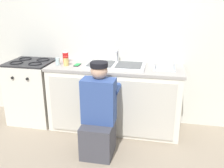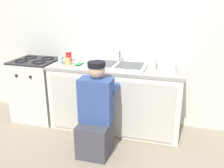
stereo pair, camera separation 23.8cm
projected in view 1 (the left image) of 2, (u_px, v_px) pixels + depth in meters
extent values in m
plane|color=gray|center=(111.00, 137.00, 3.36)|extent=(12.00, 12.00, 0.00)
cube|color=silver|center=(120.00, 37.00, 3.55)|extent=(6.00, 0.10, 2.50)
cube|color=silver|center=(115.00, 99.00, 3.50)|extent=(1.77, 0.60, 0.87)
cube|color=beige|center=(79.00, 105.00, 3.29)|extent=(0.78, 0.02, 0.76)
cube|color=beige|center=(143.00, 111.00, 3.13)|extent=(0.78, 0.02, 0.76)
cube|color=#9E9993|center=(115.00, 68.00, 3.35)|extent=(1.81, 0.62, 0.04)
cube|color=silver|center=(115.00, 65.00, 3.34)|extent=(0.80, 0.44, 0.03)
cube|color=#4C4F51|center=(101.00, 63.00, 3.37)|extent=(0.33, 0.35, 0.01)
cube|color=#4C4F51|center=(129.00, 65.00, 3.30)|extent=(0.33, 0.35, 0.01)
cylinder|color=#B7BABF|center=(118.00, 57.00, 3.49)|extent=(0.02, 0.02, 0.18)
cylinder|color=#B7BABF|center=(117.00, 52.00, 3.39)|extent=(0.02, 0.16, 0.02)
cube|color=silver|center=(33.00, 92.00, 3.73)|extent=(0.63, 0.60, 0.89)
cube|color=#262628|center=(30.00, 62.00, 3.58)|extent=(0.62, 0.59, 0.02)
torus|color=black|center=(16.00, 63.00, 3.49)|extent=(0.19, 0.19, 0.02)
torus|color=black|center=(35.00, 64.00, 3.43)|extent=(0.19, 0.19, 0.02)
torus|color=black|center=(25.00, 59.00, 3.71)|extent=(0.19, 0.19, 0.02)
torus|color=black|center=(43.00, 60.00, 3.66)|extent=(0.19, 0.19, 0.02)
cylinder|color=black|center=(12.00, 78.00, 3.36)|extent=(0.04, 0.02, 0.04)
cylinder|color=black|center=(27.00, 79.00, 3.32)|extent=(0.04, 0.02, 0.04)
cube|color=#3F3F47|center=(98.00, 139.00, 2.94)|extent=(0.36, 0.40, 0.40)
cube|color=#334C8C|center=(99.00, 101.00, 2.85)|extent=(0.38, 0.22, 0.52)
sphere|color=tan|center=(99.00, 71.00, 2.77)|extent=(0.19, 0.19, 0.19)
cylinder|color=black|center=(99.00, 65.00, 2.75)|extent=(0.20, 0.20, 0.06)
cube|color=black|center=(101.00, 64.00, 2.83)|extent=(0.13, 0.09, 0.02)
cylinder|color=#334C8C|center=(89.00, 87.00, 3.04)|extent=(0.08, 0.30, 0.08)
cylinder|color=#334C8C|center=(117.00, 89.00, 2.97)|extent=(0.08, 0.30, 0.08)
cylinder|color=red|center=(66.00, 57.00, 3.55)|extent=(0.08, 0.08, 0.14)
cylinder|color=white|center=(65.00, 52.00, 3.52)|extent=(0.08, 0.08, 0.01)
cylinder|color=#DBB760|center=(66.00, 62.00, 3.37)|extent=(0.07, 0.07, 0.11)
cylinder|color=#B21E19|center=(66.00, 57.00, 3.35)|extent=(0.07, 0.07, 0.02)
cube|color=#B2B7BC|center=(164.00, 69.00, 3.20)|extent=(0.28, 0.22, 0.02)
cube|color=#B2B7BC|center=(155.00, 65.00, 3.21)|extent=(0.01, 0.21, 0.10)
cube|color=#B2B7BC|center=(174.00, 65.00, 3.16)|extent=(0.01, 0.21, 0.10)
cylinder|color=#ADC6CC|center=(58.00, 61.00, 3.41)|extent=(0.06, 0.06, 0.10)
cube|color=black|center=(77.00, 65.00, 3.41)|extent=(0.07, 0.14, 0.01)
cube|color=green|center=(77.00, 64.00, 3.40)|extent=(0.06, 0.12, 0.00)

